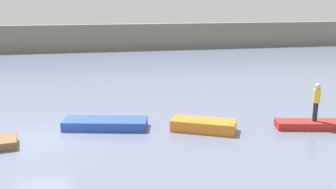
{
  "coord_description": "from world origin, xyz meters",
  "views": [
    {
      "loc": [
        2.41,
        -16.3,
        5.9
      ],
      "look_at": [
        6.39,
        3.49,
        0.83
      ],
      "focal_mm": 41.02,
      "sensor_mm": 36.0,
      "label": 1
    }
  ],
  "objects_px": {
    "rowboat_blue": "(105,124)",
    "rowboat_orange": "(203,125)",
    "rowboat_red": "(314,125)",
    "person_yellow_shirt": "(316,100)"
  },
  "relations": [
    {
      "from": "rowboat_orange",
      "to": "rowboat_red",
      "type": "bearing_deg",
      "value": 18.57
    },
    {
      "from": "rowboat_orange",
      "to": "person_yellow_shirt",
      "type": "xyz_separation_m",
      "value": [
        5.16,
        -0.7,
        1.12
      ]
    },
    {
      "from": "rowboat_red",
      "to": "person_yellow_shirt",
      "type": "distance_m",
      "value": 1.2
    },
    {
      "from": "rowboat_blue",
      "to": "rowboat_red",
      "type": "bearing_deg",
      "value": 1.42
    },
    {
      "from": "rowboat_red",
      "to": "rowboat_blue",
      "type": "bearing_deg",
      "value": -179.02
    },
    {
      "from": "rowboat_blue",
      "to": "rowboat_orange",
      "type": "height_order",
      "value": "rowboat_orange"
    },
    {
      "from": "rowboat_orange",
      "to": "rowboat_red",
      "type": "height_order",
      "value": "rowboat_orange"
    },
    {
      "from": "rowboat_orange",
      "to": "person_yellow_shirt",
      "type": "bearing_deg",
      "value": 18.57
    },
    {
      "from": "rowboat_blue",
      "to": "person_yellow_shirt",
      "type": "height_order",
      "value": "person_yellow_shirt"
    },
    {
      "from": "rowboat_blue",
      "to": "rowboat_orange",
      "type": "bearing_deg",
      "value": -2.86
    }
  ]
}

